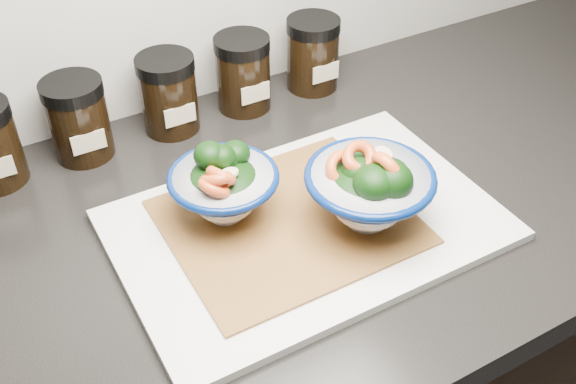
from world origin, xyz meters
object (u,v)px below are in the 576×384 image
bowl_left (224,185)px  bowl_right (370,189)px  spice_jar_b (78,119)px  spice_jar_e (313,54)px  spice_jar_c (169,94)px  spice_jar_d (243,73)px  cutting_board (306,225)px

bowl_left → bowl_right: (0.14, -0.10, 0.01)m
spice_jar_b → spice_jar_e: 0.37m
spice_jar_c → spice_jar_d: same height
cutting_board → spice_jar_e: bearing=57.7°
bowl_right → spice_jar_d: (-0.00, 0.32, -0.01)m
bowl_right → spice_jar_b: (-0.25, 0.32, -0.01)m
spice_jar_c → spice_jar_d: 0.12m
bowl_right → spice_jar_c: bearing=110.7°
bowl_right → spice_jar_c: 0.34m
bowl_right → spice_jar_e: 0.34m
bowl_left → spice_jar_e: (0.26, 0.22, -0.00)m
cutting_board → spice_jar_c: bearing=101.7°
cutting_board → spice_jar_c: 0.29m
spice_jar_c → spice_jar_e: 0.24m
bowl_left → spice_jar_c: 0.23m
spice_jar_b → cutting_board: bearing=-56.4°
spice_jar_c → bowl_left: bearing=-95.2°
bowl_right → spice_jar_e: bearing=70.0°
spice_jar_c → spice_jar_b: bearing=180.0°
spice_jar_e → bowl_left: bearing=-139.0°
cutting_board → spice_jar_d: spice_jar_d is taller
bowl_left → spice_jar_c: size_ratio=1.17×
bowl_left → spice_jar_e: bearing=41.0°
bowl_left → spice_jar_e: 0.34m
cutting_board → bowl_right: bowl_right is taller
cutting_board → spice_jar_b: bearing=123.6°
bowl_right → spice_jar_d: 0.32m
spice_jar_d → spice_jar_b: bearing=180.0°
spice_jar_b → spice_jar_c: 0.13m
cutting_board → bowl_left: bearing=143.7°
spice_jar_c → cutting_board: bearing=-78.3°
spice_jar_d → spice_jar_e: size_ratio=1.00×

